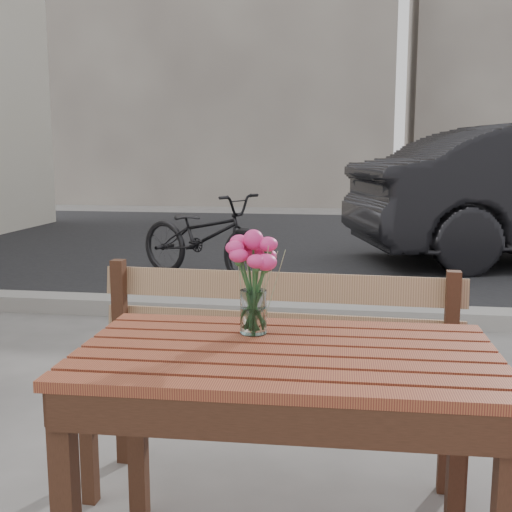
{
  "coord_description": "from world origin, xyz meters",
  "views": [
    {
      "loc": [
        0.23,
        -1.6,
        1.23
      ],
      "look_at": [
        -0.06,
        0.26,
        0.93
      ],
      "focal_mm": 45.0,
      "sensor_mm": 36.0,
      "label": 1
    }
  ],
  "objects": [
    {
      "name": "bicycle",
      "position": [
        -1.21,
        4.39,
        0.42
      ],
      "size": [
        1.68,
        1.25,
        0.84
      ],
      "primitive_type": "imported",
      "rotation": [
        0.0,
        0.0,
        1.08
      ],
      "color": "black",
      "rests_on": "ground"
    },
    {
      "name": "main_table",
      "position": [
        0.05,
        0.07,
        0.59
      ],
      "size": [
        1.16,
        0.69,
        0.7
      ],
      "rotation": [
        0.0,
        0.0,
        0.03
      ],
      "color": "maroon",
      "rests_on": "ground"
    },
    {
      "name": "backdrop_buildings",
      "position": [
        0.17,
        14.4,
        3.6
      ],
      "size": [
        15.5,
        4.0,
        8.0
      ],
      "color": "slate",
      "rests_on": "ground"
    },
    {
      "name": "street",
      "position": [
        0.0,
        5.06,
        0.03
      ],
      "size": [
        30.0,
        8.12,
        0.12
      ],
      "color": "black",
      "rests_on": "ground"
    },
    {
      "name": "main_bench",
      "position": [
        -0.05,
        0.61,
        0.51
      ],
      "size": [
        1.37,
        0.45,
        0.84
      ],
      "rotation": [
        0.0,
        0.0,
        -0.04
      ],
      "color": "#8A6247",
      "rests_on": "ground"
    },
    {
      "name": "main_vase",
      "position": [
        -0.06,
        0.21,
        0.89
      ],
      "size": [
        0.17,
        0.17,
        0.31
      ],
      "color": "white",
      "rests_on": "main_table"
    }
  ]
}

